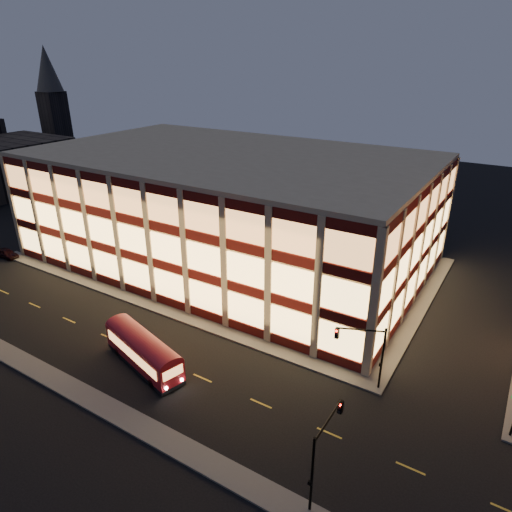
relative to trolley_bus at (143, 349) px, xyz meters
The scene contains 11 objects.
ground 8.82m from the trolley_bus, 121.30° to the left, with size 200.00×200.00×0.00m, color black.
sidewalk_office_south 11.37m from the trolley_bus, 131.79° to the left, with size 54.00×2.00×0.15m, color #514F4C.
sidewalk_office_east 30.66m from the trolley_bus, 52.78° to the left, with size 2.00×30.00×0.15m, color #514F4C.
sidewalk_near 7.40m from the trolley_bus, 128.58° to the right, with size 100.00×2.00×0.15m, color #514F4C.
office_building 25.97m from the trolley_bus, 106.94° to the left, with size 50.45×30.45×14.50m.
church_tower 88.57m from the trolley_bus, 147.54° to the left, with size 5.00×5.00×18.00m, color #2D2621.
church_spire 90.79m from the trolley_bus, 147.54° to the left, with size 6.00×6.00×10.00m, color #4C473F.
traffic_signal_far 19.43m from the trolley_bus, 23.25° to the left, with size 3.79×1.87×6.00m.
traffic_signal_near 19.50m from the trolley_bus, 10.88° to the right, with size 0.32×4.45×6.00m.
trolley_bus is the anchor object (origin of this frame).
parked_car_0 34.53m from the trolley_bus, 167.40° to the left, with size 1.52×3.77×1.28m, color black.
Camera 1 is at (30.97, -30.81, 25.98)m, focal length 32.00 mm.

